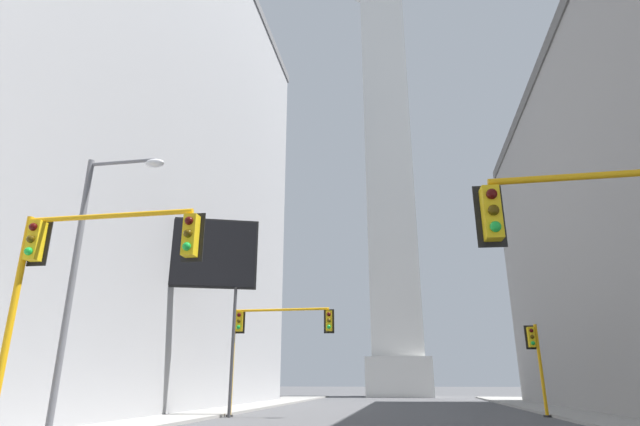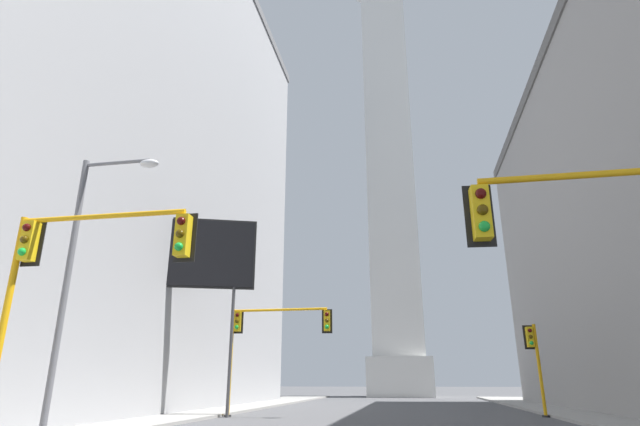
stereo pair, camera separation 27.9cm
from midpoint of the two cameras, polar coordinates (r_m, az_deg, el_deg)
The scene contains 8 objects.
sidewalk_left at distance 28.12m, azimuth -17.93°, elevation -21.40°, with size 5.00×78.08×0.15m, color gray.
building_left at distance 42.30m, azimuth -29.37°, elevation 7.82°, with size 25.86×46.76×37.92m.
obelisk at distance 73.73m, azimuth 8.08°, elevation 6.71°, with size 8.05×8.05×68.81m.
traffic_light_mid_right at distance 31.12m, azimuth 23.59°, elevation -14.61°, with size 0.79×0.51×4.87m.
traffic_light_near_left at distance 14.76m, azimuth -26.10°, elevation -5.48°, with size 5.28×0.50×6.15m.
traffic_light_mid_left at distance 28.96m, azimuth -5.95°, elevation -13.40°, with size 5.94×0.53×5.77m.
street_lamp at distance 17.13m, azimuth -25.22°, elevation -5.09°, with size 2.71×0.36×8.77m.
billboard_sign at distance 29.68m, azimuth -13.97°, elevation -4.85°, with size 6.68×2.57×10.93m.
Camera 2 is at (1.66, -1.59, 1.80)m, focal length 28.00 mm.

